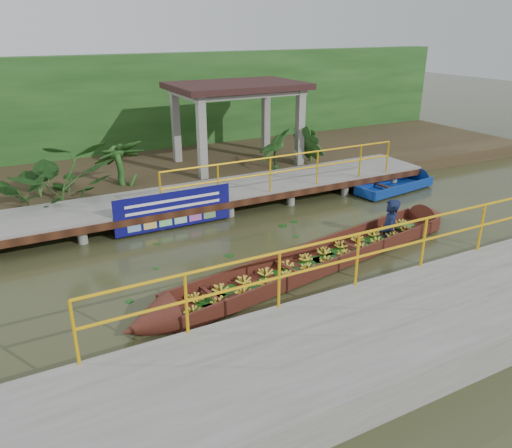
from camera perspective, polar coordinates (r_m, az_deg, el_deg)
name	(u,v)px	position (r m, az deg, el deg)	size (l,w,h in m)	color
ground	(241,261)	(11.43, -1.75, -4.20)	(80.00, 80.00, 0.00)	#2D3118
land_strip	(146,171)	(17.97, -12.48, 5.88)	(30.00, 8.00, 0.45)	#34261A
far_dock	(187,198)	(14.18, -7.86, 2.99)	(16.00, 2.06, 1.66)	slate
near_dock	(407,330)	(8.82, 16.84, -11.54)	(18.00, 2.40, 1.73)	slate
pavilion	(237,94)	(17.38, -2.22, 14.58)	(4.40, 3.00, 3.00)	slate
foliage_backdrop	(123,110)	(19.97, -14.96, 12.47)	(30.00, 0.80, 4.00)	#184014
vendor_boat	(336,247)	(11.52, 9.09, -2.65)	(9.47, 2.53, 2.31)	#3D1810
moored_blue_boat	(410,183)	(17.31, 17.17, 4.52)	(3.37, 1.28, 0.78)	navy
blue_banner	(174,210)	(13.09, -9.34, 1.64)	(3.13, 0.04, 0.98)	#0C0B5D
tropical_plants	(116,164)	(15.32, -15.70, 6.59)	(14.19, 1.19, 1.48)	#184014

